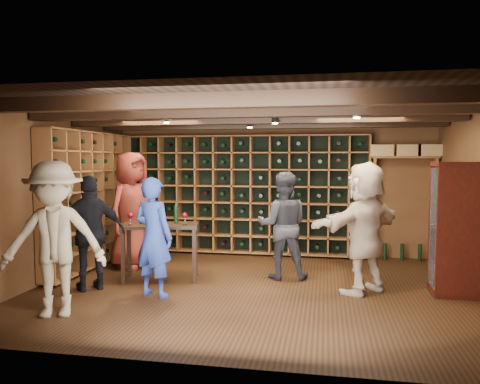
% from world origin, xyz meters
% --- Properties ---
extents(ground, '(6.00, 6.00, 0.00)m').
position_xyz_m(ground, '(0.00, 0.00, 0.00)').
color(ground, '#321B0E').
rests_on(ground, ground).
extents(room_shell, '(6.00, 6.00, 6.00)m').
position_xyz_m(room_shell, '(0.00, 0.05, 2.42)').
color(room_shell, brown).
rests_on(room_shell, ground).
extents(wine_rack_back, '(4.65, 0.30, 2.20)m').
position_xyz_m(wine_rack_back, '(-0.52, 2.33, 1.15)').
color(wine_rack_back, brown).
rests_on(wine_rack_back, ground).
extents(wine_rack_left, '(0.30, 2.65, 2.20)m').
position_xyz_m(wine_rack_left, '(-2.83, 0.82, 1.15)').
color(wine_rack_left, brown).
rests_on(wine_rack_left, ground).
extents(crate_shelf, '(1.20, 0.32, 2.07)m').
position_xyz_m(crate_shelf, '(2.41, 2.32, 1.57)').
color(crate_shelf, brown).
rests_on(crate_shelf, ground).
extents(display_cabinet, '(0.55, 0.50, 1.75)m').
position_xyz_m(display_cabinet, '(2.71, 0.20, 0.86)').
color(display_cabinet, '#38100B').
rests_on(display_cabinet, ground).
extents(man_blue_shirt, '(0.67, 0.54, 1.58)m').
position_xyz_m(man_blue_shirt, '(-1.20, -0.57, 0.79)').
color(man_blue_shirt, navy).
rests_on(man_blue_shirt, ground).
extents(man_grey_suit, '(0.84, 0.69, 1.62)m').
position_xyz_m(man_grey_suit, '(0.40, 0.67, 0.81)').
color(man_grey_suit, black).
rests_on(man_grey_suit, ground).
extents(guest_red_floral, '(0.90, 1.10, 1.93)m').
position_xyz_m(guest_red_floral, '(-2.15, 0.92, 0.97)').
color(guest_red_floral, maroon).
rests_on(guest_red_floral, ground).
extents(guest_woman_black, '(0.96, 0.91, 1.59)m').
position_xyz_m(guest_woman_black, '(-2.15, -0.45, 0.80)').
color(guest_woman_black, black).
rests_on(guest_woman_black, ground).
extents(guest_khaki, '(1.32, 1.02, 1.80)m').
position_xyz_m(guest_khaki, '(-2.04, -1.52, 0.90)').
color(guest_khaki, gray).
rests_on(guest_khaki, ground).
extents(guest_beige, '(1.51, 1.57, 1.78)m').
position_xyz_m(guest_beige, '(1.56, 0.11, 0.89)').
color(guest_beige, tan).
rests_on(guest_beige, ground).
extents(tasting_table, '(1.22, 0.80, 1.13)m').
position_xyz_m(tasting_table, '(-1.40, 0.24, 0.75)').
color(tasting_table, black).
rests_on(tasting_table, ground).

